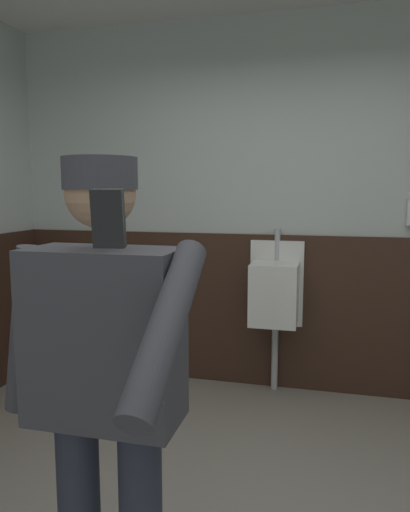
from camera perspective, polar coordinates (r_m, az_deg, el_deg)
The scene contains 5 objects.
wall_back at distance 3.75m, azimuth 9.41°, elevation 5.74°, with size 4.88×0.12×2.80m, color silver.
wainscot_band_back at distance 3.79m, azimuth 9.04°, elevation -6.54°, with size 4.28×0.03×1.19m, color #382319.
urinal_solo at distance 3.61m, azimuth 8.20°, elevation -4.28°, with size 0.40×0.34×1.24m.
person at distance 1.60m, azimuth -11.75°, elevation -13.28°, with size 0.69×0.60×1.62m.
cell_phone at distance 0.92m, azimuth -11.30°, elevation 4.33°, with size 0.06×0.02×0.11m, color black.
Camera 1 is at (0.33, -1.79, 1.52)m, focal length 34.01 mm.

